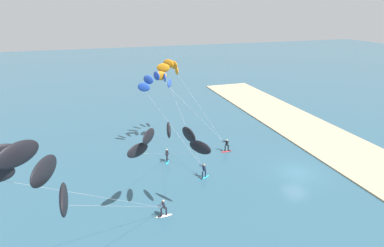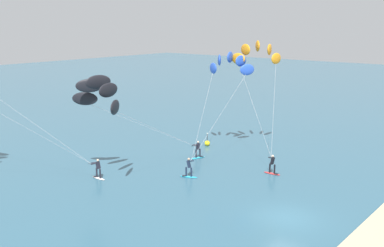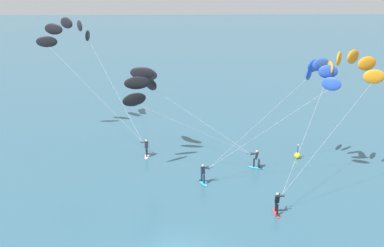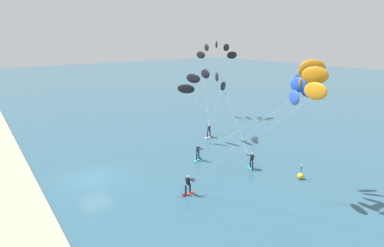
% 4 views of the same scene
% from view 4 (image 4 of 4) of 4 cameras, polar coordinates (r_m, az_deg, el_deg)
% --- Properties ---
extents(ground_plane, '(240.00, 240.00, 0.00)m').
position_cam_4_polar(ground_plane, '(29.14, -18.05, -9.83)').
color(ground_plane, '#2D566B').
extents(kitesurfer_nearshore, '(11.20, 11.60, 11.69)m').
position_cam_4_polar(kitesurfer_nearshore, '(47.67, 4.56, 13.21)').
color(kitesurfer_nearshore, white).
rests_on(kitesurfer_nearshore, ground).
extents(kitesurfer_mid_water, '(8.65, 8.65, 10.89)m').
position_cam_4_polar(kitesurfer_mid_water, '(21.93, 20.48, 7.12)').
color(kitesurfer_mid_water, red).
rests_on(kitesurfer_mid_water, ground).
extents(kitesurfer_far_out, '(11.35, 5.92, 9.81)m').
position_cam_4_polar(kitesurfer_far_out, '(24.92, 19.11, 5.85)').
color(kitesurfer_far_out, '#23ADD1').
rests_on(kitesurfer_far_out, ground).
extents(kitesurfer_downwind, '(12.17, 6.62, 8.63)m').
position_cam_4_polar(kitesurfer_downwind, '(36.26, 2.73, 7.62)').
color(kitesurfer_downwind, '#23ADD1').
rests_on(kitesurfer_downwind, ground).
extents(marker_buoy, '(0.56, 0.56, 1.38)m').
position_cam_4_polar(marker_buoy, '(29.28, 19.76, -9.23)').
color(marker_buoy, yellow).
rests_on(marker_buoy, ground).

